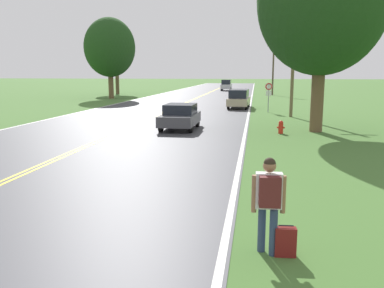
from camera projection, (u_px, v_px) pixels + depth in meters
hitchhiker_person at (269, 196)px, 7.27m from camera, size 0.61×0.44×1.80m
suitcase at (285, 242)px, 7.34m from camera, size 0.39×0.20×0.59m
fire_hydrant at (281, 127)px, 22.06m from camera, size 0.42×0.26×0.71m
traffic_sign at (269, 90)px, 33.42m from camera, size 0.60×0.10×2.43m
utility_pole_midground at (293, 66)px, 29.71m from camera, size 1.80×0.24×7.14m
utility_pole_far at (273, 68)px, 58.59m from camera, size 1.80×0.24×7.60m
tree_behind_sign at (323, 0)px, 21.59m from camera, size 6.94×6.94×11.08m
tree_mid_treeline at (116, 49)px, 60.77m from camera, size 5.45×5.45×9.92m
tree_right_cluster at (110, 48)px, 50.45m from camera, size 6.33×6.33×9.97m
car_dark_grey_sedan_nearest at (180, 116)px, 23.66m from camera, size 1.93×3.94×1.47m
car_champagne_van_approaching at (239, 98)px, 37.59m from camera, size 2.04×4.91×1.72m
car_silver_suv_mid_near at (226, 85)px, 73.06m from camera, size 1.80×4.09×1.97m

